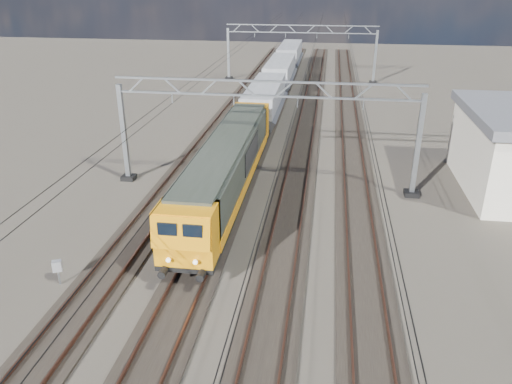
# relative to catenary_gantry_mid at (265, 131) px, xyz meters

# --- Properties ---
(ground) EXTENTS (160.00, 160.00, 0.00)m
(ground) POSITION_rel_catenary_gantry_mid_xyz_m (-0.00, -4.00, -3.91)
(ground) COLOR black
(ground) RESTS_ON ground
(track_outer_west) EXTENTS (2.60, 140.00, 0.30)m
(track_outer_west) POSITION_rel_catenary_gantry_mid_xyz_m (-6.00, -4.00, -3.83)
(track_outer_west) COLOR black
(track_outer_west) RESTS_ON ground
(track_loco) EXTENTS (2.60, 140.00, 0.30)m
(track_loco) POSITION_rel_catenary_gantry_mid_xyz_m (-2.00, -4.00, -3.83)
(track_loco) COLOR black
(track_loco) RESTS_ON ground
(track_inner_east) EXTENTS (2.60, 140.00, 0.30)m
(track_inner_east) POSITION_rel_catenary_gantry_mid_xyz_m (2.00, -4.00, -3.83)
(track_inner_east) COLOR black
(track_inner_east) RESTS_ON ground
(track_outer_east) EXTENTS (2.60, 140.00, 0.30)m
(track_outer_east) POSITION_rel_catenary_gantry_mid_xyz_m (6.00, -4.00, -3.83)
(track_outer_east) COLOR black
(track_outer_east) RESTS_ON ground
(catenary_gantry_mid) EXTENTS (19.90, 0.90, 7.11)m
(catenary_gantry_mid) POSITION_rel_catenary_gantry_mid_xyz_m (0.00, 0.00, 0.00)
(catenary_gantry_mid) COLOR gray
(catenary_gantry_mid) RESTS_ON ground
(catenary_gantry_far) EXTENTS (19.90, 0.90, 7.11)m
(catenary_gantry_far) POSITION_rel_catenary_gantry_mid_xyz_m (0.00, 36.00, 0.00)
(catenary_gantry_far) COLOR gray
(catenary_gantry_far) RESTS_ON ground
(overhead_wires) EXTENTS (12.03, 140.00, 0.53)m
(overhead_wires) POSITION_rel_catenary_gantry_mid_xyz_m (-0.00, 4.00, 1.84)
(overhead_wires) COLOR black
(overhead_wires) RESTS_ON ground
(locomotive) EXTENTS (2.76, 21.10, 3.62)m
(locomotive) POSITION_rel_catenary_gantry_mid_xyz_m (-2.00, -2.39, -1.58)
(locomotive) COLOR black
(locomotive) RESTS_ON ground
(hopper_wagon_lead) EXTENTS (3.38, 13.00, 3.25)m
(hopper_wagon_lead) POSITION_rel_catenary_gantry_mid_xyz_m (-2.00, 15.30, -1.67)
(hopper_wagon_lead) COLOR black
(hopper_wagon_lead) RESTS_ON ground
(hopper_wagon_mid) EXTENTS (3.38, 13.00, 3.25)m
(hopper_wagon_mid) POSITION_rel_catenary_gantry_mid_xyz_m (-2.00, 29.50, -1.67)
(hopper_wagon_mid) COLOR black
(hopper_wagon_mid) RESTS_ON ground
(hopper_wagon_third) EXTENTS (3.38, 13.00, 3.25)m
(hopper_wagon_third) POSITION_rel_catenary_gantry_mid_xyz_m (-2.00, 43.70, -1.67)
(hopper_wagon_third) COLOR black
(hopper_wagon_third) RESTS_ON ground
(trackside_cabinet) EXTENTS (0.49, 0.44, 1.21)m
(trackside_cabinet) POSITION_rel_catenary_gantry_mid_xyz_m (-7.88, -12.58, -2.99)
(trackside_cabinet) COLOR gray
(trackside_cabinet) RESTS_ON ground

